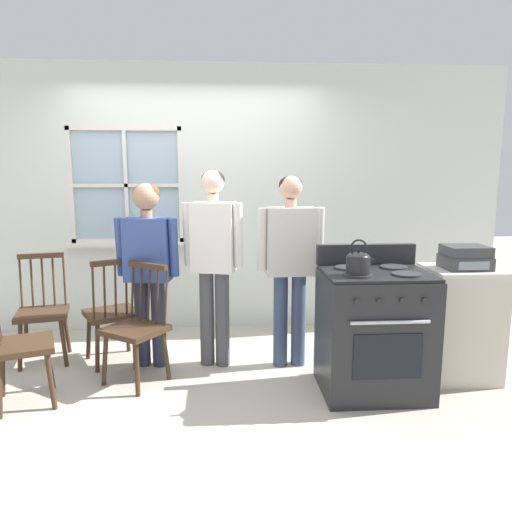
{
  "coord_description": "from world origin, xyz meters",
  "views": [
    {
      "loc": [
        0.28,
        -3.77,
        1.68
      ],
      "look_at": [
        0.54,
        0.03,
        1.0
      ],
      "focal_mm": 35.0,
      "sensor_mm": 36.0,
      "label": 1
    }
  ],
  "objects_px": {
    "potted_plant": "(133,234)",
    "stereo": "(465,257)",
    "chair_near_wall": "(43,313)",
    "person_elderly_left": "(148,256)",
    "person_adult_right": "(290,254)",
    "side_counter": "(459,323)",
    "stove": "(374,331)",
    "person_teen_center": "(214,252)",
    "chair_near_stove": "(137,329)",
    "chair_center_cluster": "(20,346)",
    "chair_by_window": "(112,314)",
    "kettle": "(358,262)"
  },
  "relations": [
    {
      "from": "chair_center_cluster",
      "to": "chair_near_wall",
      "type": "bearing_deg",
      "value": -11.09
    },
    {
      "from": "kettle",
      "to": "potted_plant",
      "type": "relative_size",
      "value": 0.73
    },
    {
      "from": "side_counter",
      "to": "stereo",
      "type": "distance_m",
      "value": 0.54
    },
    {
      "from": "chair_near_wall",
      "to": "person_adult_right",
      "type": "height_order",
      "value": "person_adult_right"
    },
    {
      "from": "person_adult_right",
      "to": "side_counter",
      "type": "relative_size",
      "value": 1.79
    },
    {
      "from": "chair_by_window",
      "to": "kettle",
      "type": "xyz_separation_m",
      "value": [
        1.9,
        -0.83,
        0.59
      ]
    },
    {
      "from": "side_counter",
      "to": "chair_near_stove",
      "type": "bearing_deg",
      "value": 178.22
    },
    {
      "from": "person_elderly_left",
      "to": "person_adult_right",
      "type": "bearing_deg",
      "value": 4.47
    },
    {
      "from": "person_elderly_left",
      "to": "potted_plant",
      "type": "height_order",
      "value": "person_elderly_left"
    },
    {
      "from": "stove",
      "to": "person_teen_center",
      "type": "bearing_deg",
      "value": 153.68
    },
    {
      "from": "stove",
      "to": "person_elderly_left",
      "type": "bearing_deg",
      "value": 160.51
    },
    {
      "from": "chair_near_stove",
      "to": "stove",
      "type": "distance_m",
      "value": 1.82
    },
    {
      "from": "chair_near_wall",
      "to": "potted_plant",
      "type": "bearing_deg",
      "value": 37.71
    },
    {
      "from": "chair_by_window",
      "to": "stereo",
      "type": "bearing_deg",
      "value": 142.91
    },
    {
      "from": "chair_center_cluster",
      "to": "person_elderly_left",
      "type": "distance_m",
      "value": 1.17
    },
    {
      "from": "kettle",
      "to": "stereo",
      "type": "height_order",
      "value": "kettle"
    },
    {
      "from": "chair_near_wall",
      "to": "person_teen_center",
      "type": "xyz_separation_m",
      "value": [
        1.49,
        -0.19,
        0.55
      ]
    },
    {
      "from": "potted_plant",
      "to": "stereo",
      "type": "xyz_separation_m",
      "value": [
        2.78,
        -1.39,
        -0.03
      ]
    },
    {
      "from": "chair_center_cluster",
      "to": "potted_plant",
      "type": "distance_m",
      "value": 1.8
    },
    {
      "from": "stereo",
      "to": "person_adult_right",
      "type": "bearing_deg",
      "value": 164.91
    },
    {
      "from": "chair_near_wall",
      "to": "stereo",
      "type": "relative_size",
      "value": 2.75
    },
    {
      "from": "person_elderly_left",
      "to": "side_counter",
      "type": "xyz_separation_m",
      "value": [
        2.5,
        -0.41,
        -0.5
      ]
    },
    {
      "from": "chair_center_cluster",
      "to": "stove",
      "type": "bearing_deg",
      "value": -108.9
    },
    {
      "from": "person_teen_center",
      "to": "stereo",
      "type": "relative_size",
      "value": 4.87
    },
    {
      "from": "person_adult_right",
      "to": "potted_plant",
      "type": "height_order",
      "value": "person_adult_right"
    },
    {
      "from": "person_elderly_left",
      "to": "kettle",
      "type": "distance_m",
      "value": 1.74
    },
    {
      "from": "potted_plant",
      "to": "person_teen_center",
      "type": "bearing_deg",
      "value": -49.85
    },
    {
      "from": "chair_center_cluster",
      "to": "potted_plant",
      "type": "relative_size",
      "value": 2.76
    },
    {
      "from": "chair_by_window",
      "to": "chair_center_cluster",
      "type": "xyz_separation_m",
      "value": [
        -0.48,
        -0.74,
        0.0
      ]
    },
    {
      "from": "chair_near_wall",
      "to": "person_elderly_left",
      "type": "height_order",
      "value": "person_elderly_left"
    },
    {
      "from": "chair_near_stove",
      "to": "person_elderly_left",
      "type": "height_order",
      "value": "person_elderly_left"
    },
    {
      "from": "chair_by_window",
      "to": "person_adult_right",
      "type": "relative_size",
      "value": 0.58
    },
    {
      "from": "kettle",
      "to": "chair_near_wall",
      "type": "bearing_deg",
      "value": 160.01
    },
    {
      "from": "chair_near_wall",
      "to": "person_elderly_left",
      "type": "distance_m",
      "value": 1.09
    },
    {
      "from": "stove",
      "to": "stereo",
      "type": "relative_size",
      "value": 3.19
    },
    {
      "from": "chair_near_wall",
      "to": "person_adult_right",
      "type": "xyz_separation_m",
      "value": [
        2.12,
        -0.24,
        0.53
      ]
    },
    {
      "from": "person_adult_right",
      "to": "potted_plant",
      "type": "relative_size",
      "value": 4.76
    },
    {
      "from": "person_elderly_left",
      "to": "side_counter",
      "type": "relative_size",
      "value": 1.73
    },
    {
      "from": "chair_near_stove",
      "to": "stove",
      "type": "bearing_deg",
      "value": 26.29
    },
    {
      "from": "chair_by_window",
      "to": "person_elderly_left",
      "type": "bearing_deg",
      "value": 138.82
    },
    {
      "from": "side_counter",
      "to": "kettle",
      "type": "bearing_deg",
      "value": -160.2
    },
    {
      "from": "chair_by_window",
      "to": "person_teen_center",
      "type": "bearing_deg",
      "value": 146.12
    },
    {
      "from": "chair_near_stove",
      "to": "person_teen_center",
      "type": "distance_m",
      "value": 0.88
    },
    {
      "from": "potted_plant",
      "to": "chair_near_stove",
      "type": "bearing_deg",
      "value": -80.12
    },
    {
      "from": "chair_center_cluster",
      "to": "stereo",
      "type": "distance_m",
      "value": 3.37
    },
    {
      "from": "chair_center_cluster",
      "to": "kettle",
      "type": "relative_size",
      "value": 3.79
    },
    {
      "from": "person_teen_center",
      "to": "potted_plant",
      "type": "xyz_separation_m",
      "value": [
        -0.83,
        0.98,
        0.03
      ]
    },
    {
      "from": "chair_by_window",
      "to": "side_counter",
      "type": "relative_size",
      "value": 1.04
    },
    {
      "from": "person_elderly_left",
      "to": "kettle",
      "type": "bearing_deg",
      "value": -17.35
    },
    {
      "from": "chair_near_stove",
      "to": "stereo",
      "type": "xyz_separation_m",
      "value": [
        2.56,
        -0.1,
        0.55
      ]
    }
  ]
}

